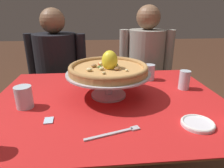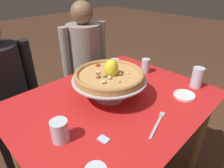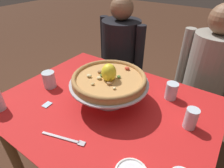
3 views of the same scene
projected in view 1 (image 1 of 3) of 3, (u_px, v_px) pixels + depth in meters
dining_table at (109, 117)px, 1.05m from camera, size 1.17×0.92×0.72m
pizza_stand at (108, 78)px, 1.01m from camera, size 0.43×0.43×0.13m
pizza at (108, 68)px, 0.99m from camera, size 0.40×0.40×0.11m
water_glass_side_left at (24, 99)px, 0.91m from camera, size 0.08×0.08×0.10m
water_glass_back_right at (149, 73)px, 1.26m from camera, size 0.07×0.07×0.10m
water_glass_side_right at (184, 81)px, 1.12m from camera, size 0.06×0.06×0.11m
side_plate at (198, 123)px, 0.78m from camera, size 0.13×0.13×0.02m
dinner_fork at (116, 133)px, 0.73m from camera, size 0.21×0.08×0.01m
sugar_packet at (49, 120)px, 0.81m from camera, size 0.04×0.05×0.00m
diner_left at (58, 79)px, 1.75m from camera, size 0.51×0.40×1.16m
diner_right at (145, 78)px, 1.82m from camera, size 0.47×0.36×1.18m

